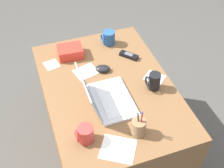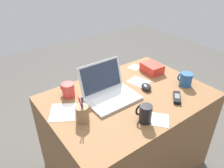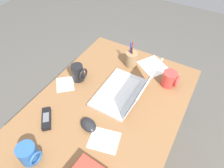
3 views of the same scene
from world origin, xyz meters
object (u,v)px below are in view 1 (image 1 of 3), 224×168
object	(u,v)px
coffee_mug_white	(109,38)
coffee_mug_tall	(85,134)
computer_mouse	(103,69)
cordless_phone	(129,55)
coffee_mug_spare	(154,81)
pen_holder	(138,127)
snack_bag	(70,52)
laptop	(105,98)

from	to	relation	value
coffee_mug_white	coffee_mug_tall	bearing A→B (deg)	152.89
coffee_mug_white	coffee_mug_tall	xyz separation A→B (m)	(-0.75, 0.39, -0.00)
computer_mouse	cordless_phone	bearing A→B (deg)	-48.59
coffee_mug_white	coffee_mug_tall	world-z (taller)	coffee_mug_white
cordless_phone	computer_mouse	bearing A→B (deg)	109.57
computer_mouse	cordless_phone	world-z (taller)	computer_mouse
cordless_phone	coffee_mug_spare	bearing A→B (deg)	-174.69
pen_holder	cordless_phone	bearing A→B (deg)	-17.13
coffee_mug_white	cordless_phone	bearing A→B (deg)	-156.58
coffee_mug_white	cordless_phone	size ratio (longest dim) A/B	0.77
coffee_mug_white	cordless_phone	xyz separation A→B (m)	(-0.19, -0.08, -0.04)
computer_mouse	coffee_mug_spare	world-z (taller)	coffee_mug_spare
pen_holder	computer_mouse	bearing A→B (deg)	2.66
coffee_mug_tall	snack_bag	bearing A→B (deg)	-7.41
computer_mouse	coffee_mug_spare	xyz separation A→B (m)	(-0.25, -0.24, 0.04)
coffee_mug_tall	pen_holder	bearing A→B (deg)	-100.34
laptop	coffee_mug_tall	bearing A→B (deg)	139.45
coffee_mug_spare	cordless_phone	size ratio (longest dim) A/B	0.87
laptop	coffee_mug_white	bearing A→B (deg)	-20.68
computer_mouse	snack_bag	distance (m)	0.27
computer_mouse	coffee_mug_spare	size ratio (longest dim) A/B	0.88
laptop	snack_bag	world-z (taller)	laptop
pen_holder	snack_bag	size ratio (longest dim) A/B	1.04
coffee_mug_tall	coffee_mug_spare	size ratio (longest dim) A/B	0.88
pen_holder	snack_bag	distance (m)	0.78
computer_mouse	pen_holder	distance (m)	0.54
snack_bag	cordless_phone	bearing A→B (deg)	-111.09
coffee_mug_tall	pen_holder	world-z (taller)	pen_holder
computer_mouse	snack_bag	xyz separation A→B (m)	(0.22, 0.16, 0.02)
coffee_mug_spare	laptop	bearing A→B (deg)	93.91
coffee_mug_spare	computer_mouse	bearing A→B (deg)	44.08
laptop	computer_mouse	size ratio (longest dim) A/B	3.48
laptop	snack_bag	xyz separation A→B (m)	(0.49, 0.09, -0.01)
pen_holder	snack_bag	xyz separation A→B (m)	(0.76, 0.19, -0.02)
coffee_mug_white	coffee_mug_spare	bearing A→B (deg)	-167.71
laptop	coffee_mug_white	xyz separation A→B (m)	(0.54, -0.20, 0.00)
laptop	coffee_mug_tall	distance (m)	0.28
computer_mouse	coffee_mug_white	bearing A→B (deg)	-4.37
laptop	pen_holder	distance (m)	0.28
laptop	computer_mouse	world-z (taller)	laptop
laptop	coffee_mug_spare	distance (m)	0.32
coffee_mug_tall	cordless_phone	size ratio (longest dim) A/B	0.76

